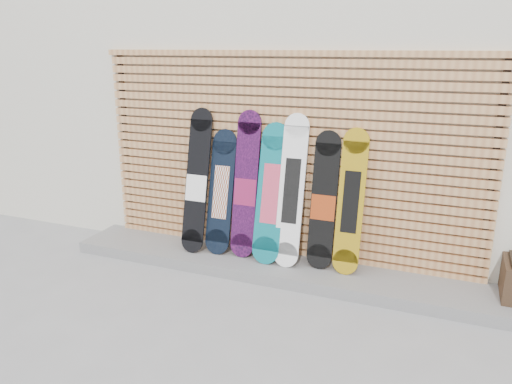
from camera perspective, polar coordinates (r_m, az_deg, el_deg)
ground at (r=4.82m, az=0.91°, el=-12.60°), size 80.00×80.00×0.00m
building at (r=7.53m, az=14.48°, el=11.79°), size 12.00×5.00×3.60m
concrete_step at (r=5.41m, az=2.02°, el=-8.51°), size 4.60×0.70×0.12m
slat_wall at (r=5.30m, az=3.22°, el=4.07°), size 4.26×0.08×2.29m
snowboard_0 at (r=5.54m, az=-6.78°, el=1.15°), size 0.26×0.40×1.57m
snowboard_1 at (r=5.47m, az=-4.02°, el=-0.02°), size 0.28×0.33×1.35m
snowboard_2 at (r=5.34m, az=-1.19°, el=0.71°), size 0.26×0.30×1.57m
snowboard_3 at (r=5.22m, az=1.68°, el=-0.20°), size 0.30×0.37×1.46m
snowboard_4 at (r=5.14m, az=4.07°, el=0.12°), size 0.26×0.37×1.57m
snowboard_5 at (r=5.12m, az=7.73°, el=-1.10°), size 0.26×0.28×1.41m
snowboard_6 at (r=5.04m, az=10.78°, el=-1.14°), size 0.26×0.31×1.45m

